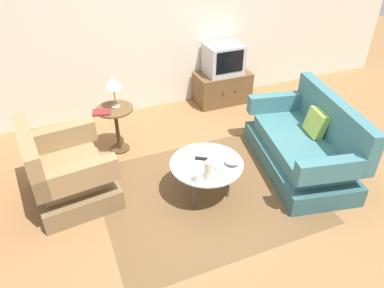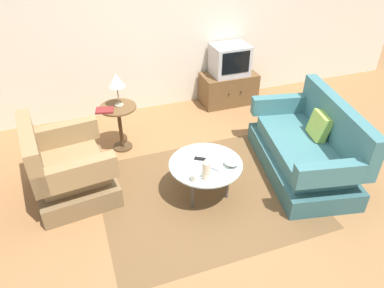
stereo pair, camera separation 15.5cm
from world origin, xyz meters
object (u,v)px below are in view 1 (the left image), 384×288
(armchair, at_px, (66,174))
(couch, at_px, (304,146))
(coffee_table, at_px, (207,166))
(bowl, at_px, (233,163))
(television, at_px, (223,59))
(tv_remote_silver, at_px, (215,167))
(side_table, at_px, (116,120))
(table_lamp, at_px, (113,82))
(mug, at_px, (198,177))
(vase, at_px, (208,168))
(tv_remote_dark, at_px, (201,159))
(tv_stand, at_px, (222,88))
(book, at_px, (102,112))

(armchair, height_order, couch, armchair)
(coffee_table, distance_m, bowl, 0.29)
(television, distance_m, tv_remote_silver, 2.45)
(side_table, bearing_deg, coffee_table, -60.53)
(armchair, relative_size, table_lamp, 2.41)
(coffee_table, bearing_deg, tv_remote_silver, -66.13)
(mug, bearing_deg, vase, -2.35)
(television, bearing_deg, bowl, -113.74)
(coffee_table, height_order, tv_remote_dark, tv_remote_dark)
(television, bearing_deg, table_lamp, -158.20)
(bowl, bearing_deg, vase, -162.42)
(vase, relative_size, tv_remote_dark, 1.85)
(couch, height_order, tv_stand, couch)
(coffee_table, distance_m, table_lamp, 1.56)
(armchair, relative_size, tv_stand, 1.19)
(tv_remote_silver, bearing_deg, bowl, 51.31)
(side_table, height_order, tv_remote_silver, side_table)
(bowl, relative_size, tv_remote_dark, 1.17)
(armchair, height_order, side_table, armchair)
(couch, distance_m, mug, 1.56)
(mug, distance_m, book, 1.60)
(couch, height_order, tv_remote_silver, couch)
(coffee_table, relative_size, side_table, 1.28)
(table_lamp, height_order, tv_remote_dark, table_lamp)
(bowl, bearing_deg, side_table, 124.58)
(book, bearing_deg, table_lamp, 34.43)
(mug, relative_size, tv_remote_dark, 0.95)
(tv_remote_dark, bearing_deg, bowl, 175.40)
(couch, xyz_separation_m, television, (-0.12, 2.03, 0.43))
(television, height_order, mug, television)
(armchair, bearing_deg, bowl, 61.94)
(vase, bearing_deg, book, 118.97)
(couch, bearing_deg, bowl, 109.18)
(side_table, bearing_deg, mug, -71.19)
(armchair, height_order, bowl, armchair)
(armchair, relative_size, tv_remote_dark, 7.58)
(side_table, xyz_separation_m, table_lamp, (0.02, 0.01, 0.52))
(television, distance_m, vase, 2.63)
(mug, distance_m, tv_remote_silver, 0.28)
(television, relative_size, tv_remote_silver, 3.39)
(couch, bearing_deg, tv_stand, 15.12)
(tv_remote_silver, bearing_deg, television, 119.69)
(table_lamp, bearing_deg, book, -158.46)
(couch, relative_size, tv_stand, 2.00)
(table_lamp, xyz_separation_m, book, (-0.20, -0.08, -0.33))
(coffee_table, distance_m, tv_stand, 2.36)
(vase, xyz_separation_m, book, (-0.80, 1.44, 0.08))
(armchair, bearing_deg, side_table, 128.63)
(coffee_table, distance_m, side_table, 1.46)
(armchair, bearing_deg, table_lamp, 128.18)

